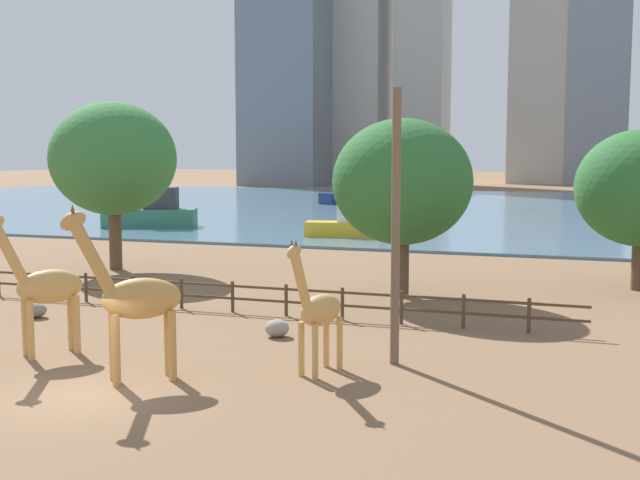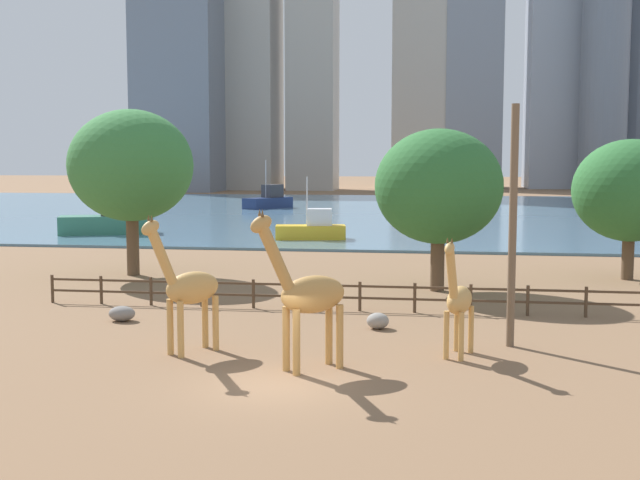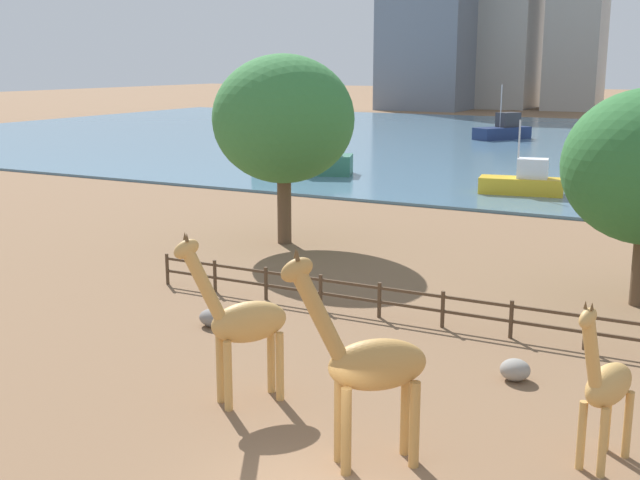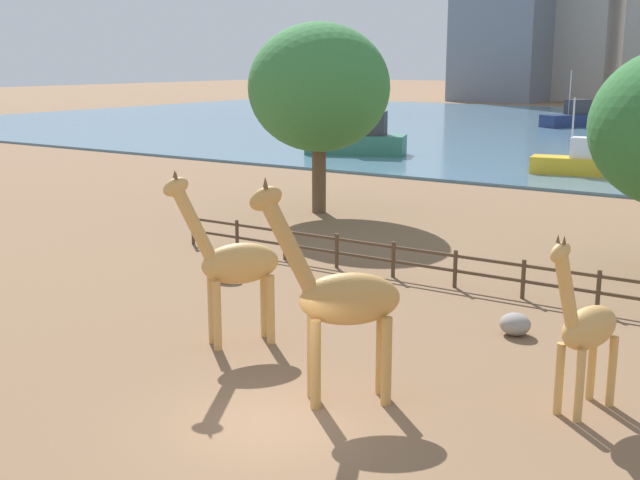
{
  "view_description": "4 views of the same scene",
  "coord_description": "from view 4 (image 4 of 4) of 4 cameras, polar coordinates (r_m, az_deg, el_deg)",
  "views": [
    {
      "loc": [
        13.12,
        -17.75,
        6.56
      ],
      "look_at": [
        2.25,
        13.54,
        2.98
      ],
      "focal_mm": 45.0,
      "sensor_mm": 36.0,
      "label": 1
    },
    {
      "loc": [
        4.66,
        -22.53,
        6.65
      ],
      "look_at": [
        -0.27,
        10.88,
        3.22
      ],
      "focal_mm": 45.0,
      "sensor_mm": 36.0,
      "label": 2
    },
    {
      "loc": [
        7.49,
        -13.5,
        9.01
      ],
      "look_at": [
        -3.3,
        7.11,
        3.84
      ],
      "focal_mm": 45.0,
      "sensor_mm": 36.0,
      "label": 3
    },
    {
      "loc": [
        9.68,
        -12.53,
        7.57
      ],
      "look_at": [
        -2.52,
        5.88,
        2.62
      ],
      "focal_mm": 45.0,
      "sensor_mm": 36.0,
      "label": 4
    }
  ],
  "objects": [
    {
      "name": "boat_sailboat",
      "position": [
        96.75,
        17.49,
        8.31
      ],
      "size": [
        5.84,
        7.29,
        6.31
      ],
      "rotation": [
        0.0,
        0.0,
        4.16
      ],
      "color": "navy",
      "rests_on": "harbor_water"
    },
    {
      "name": "boulder_by_pole",
      "position": [
        28.43,
        -6.67,
        -2.24
      ],
      "size": [
        1.1,
        0.83,
        0.62
      ],
      "primitive_type": "ellipsoid",
      "color": "gray",
      "rests_on": "ground"
    },
    {
      "name": "tree_center_broad",
      "position": [
        40.27,
        -0.07,
        10.76
      ],
      "size": [
        7.04,
        7.04,
        9.44
      ],
      "color": "brown",
      "rests_on": "ground"
    },
    {
      "name": "giraffe_companion",
      "position": [
        18.3,
        18.38,
        -5.97
      ],
      "size": [
        1.22,
        2.57,
        4.15
      ],
      "rotation": [
        0.0,
        0.0,
        4.42
      ],
      "color": "tan",
      "rests_on": "ground"
    },
    {
      "name": "boat_tug",
      "position": [
        64.84,
        2.76,
        7.14
      ],
      "size": [
        8.37,
        5.37,
        3.47
      ],
      "rotation": [
        0.0,
        0.0,
        3.49
      ],
      "color": "#337259",
      "rests_on": "harbor_water"
    },
    {
      "name": "giraffe_tall",
      "position": [
        21.56,
        -6.15,
        -1.66
      ],
      "size": [
        2.31,
        2.88,
        4.85
      ],
      "rotation": [
        0.0,
        0.0,
        4.09
      ],
      "color": "tan",
      "rests_on": "ground"
    },
    {
      "name": "boulder_near_fence",
      "position": [
        23.35,
        13.71,
        -5.83
      ],
      "size": [
        0.87,
        0.84,
        0.63
      ],
      "primitive_type": "ellipsoid",
      "color": "gray",
      "rests_on": "ground"
    },
    {
      "name": "giraffe_young",
      "position": [
        17.77,
        1.49,
        -4.18
      ],
      "size": [
        3.0,
        2.68,
        5.16
      ],
      "rotation": [
        0.0,
        0.0,
        3.84
      ],
      "color": "#C18C47",
      "rests_on": "ground"
    },
    {
      "name": "enclosure_fence",
      "position": [
        27.39,
        10.81,
        -1.98
      ],
      "size": [
        26.12,
        0.14,
        1.3
      ],
      "color": "#4C3826",
      "rests_on": "ground"
    },
    {
      "name": "boat_ferry",
      "position": [
        55.93,
        17.82,
        5.33
      ],
      "size": [
        5.84,
        2.91,
        5.03
      ],
      "rotation": [
        0.0,
        0.0,
        3.31
      ],
      "color": "gold",
      "rests_on": "harbor_water"
    }
  ]
}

